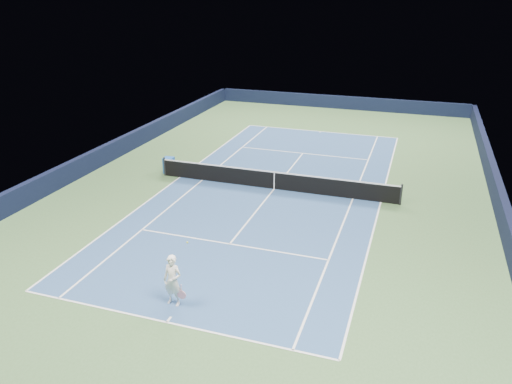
% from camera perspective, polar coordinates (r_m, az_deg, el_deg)
% --- Properties ---
extents(ground, '(40.00, 40.00, 0.00)m').
position_cam_1_polar(ground, '(26.19, 2.09, 0.34)').
color(ground, '#3C5E33').
rests_on(ground, ground).
extents(wall_far, '(22.00, 0.35, 1.10)m').
position_cam_1_polar(wall_far, '(44.64, 9.52, 10.09)').
color(wall_far, black).
rests_on(wall_far, ground).
extents(wall_right, '(0.35, 40.00, 1.10)m').
position_cam_1_polar(wall_right, '(25.40, 26.22, -1.46)').
color(wall_right, black).
rests_on(wall_right, ground).
extents(wall_left, '(0.35, 40.00, 1.10)m').
position_cam_1_polar(wall_left, '(30.66, -17.71, 3.70)').
color(wall_left, black).
rests_on(wall_left, ground).
extents(court_surface, '(10.97, 23.77, 0.01)m').
position_cam_1_polar(court_surface, '(26.19, 2.09, 0.35)').
color(court_surface, navy).
rests_on(court_surface, ground).
extents(baseline_far, '(10.97, 0.08, 0.00)m').
position_cam_1_polar(baseline_far, '(37.16, 7.38, 6.88)').
color(baseline_far, white).
rests_on(baseline_far, ground).
extents(baseline_near, '(10.97, 0.08, 0.00)m').
position_cam_1_polar(baseline_near, '(16.52, -10.18, -14.44)').
color(baseline_near, white).
rests_on(baseline_near, ground).
extents(sideline_doubles_right, '(0.08, 23.77, 0.00)m').
position_cam_1_polar(sideline_doubles_right, '(25.32, 14.07, -1.13)').
color(sideline_doubles_right, white).
rests_on(sideline_doubles_right, ground).
extents(sideline_doubles_left, '(0.08, 23.77, 0.00)m').
position_cam_1_polar(sideline_doubles_left, '(28.12, -8.69, 1.69)').
color(sideline_doubles_left, white).
rests_on(sideline_doubles_left, ground).
extents(sideline_singles_right, '(0.08, 23.77, 0.00)m').
position_cam_1_polar(sideline_singles_right, '(25.43, 11.01, -0.75)').
color(sideline_singles_right, white).
rests_on(sideline_singles_right, ground).
extents(sideline_singles_left, '(0.08, 23.77, 0.00)m').
position_cam_1_polar(sideline_singles_left, '(27.55, -6.14, 1.38)').
color(sideline_singles_left, white).
rests_on(sideline_singles_left, ground).
extents(service_line_far, '(8.23, 0.08, 0.00)m').
position_cam_1_polar(service_line_far, '(32.02, 5.38, 4.43)').
color(service_line_far, white).
rests_on(service_line_far, ground).
extents(service_line_near, '(8.23, 0.08, 0.00)m').
position_cam_1_polar(service_line_near, '(20.70, -3.01, -5.94)').
color(service_line_near, white).
rests_on(service_line_near, ground).
extents(center_service_line, '(0.08, 12.80, 0.00)m').
position_cam_1_polar(center_service_line, '(26.19, 2.09, 0.36)').
color(center_service_line, white).
rests_on(center_service_line, ground).
extents(center_mark_far, '(0.08, 0.30, 0.00)m').
position_cam_1_polar(center_mark_far, '(37.02, 7.33, 6.82)').
color(center_mark_far, white).
rests_on(center_mark_far, ground).
extents(center_mark_near, '(0.08, 0.30, 0.00)m').
position_cam_1_polar(center_mark_near, '(16.63, -9.93, -14.16)').
color(center_mark_near, white).
rests_on(center_mark_near, ground).
extents(tennis_net, '(12.90, 0.10, 1.07)m').
position_cam_1_polar(tennis_net, '(26.01, 2.10, 1.38)').
color(tennis_net, black).
rests_on(tennis_net, ground).
extents(sponsor_cube, '(0.61, 0.54, 0.91)m').
position_cam_1_polar(sponsor_cube, '(28.78, -9.92, 3.04)').
color(sponsor_cube, '#1D56B1').
rests_on(sponsor_cube, ground).
extents(tennis_player, '(0.83, 1.28, 1.86)m').
position_cam_1_polar(tennis_player, '(16.82, -9.49, -9.96)').
color(tennis_player, white).
rests_on(tennis_player, ground).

